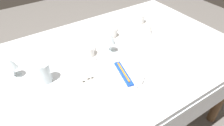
# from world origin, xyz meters

# --- Properties ---
(ground_plane) EXTENTS (6.00, 6.00, 0.00)m
(ground_plane) POSITION_xyz_m (0.00, 0.00, 0.00)
(ground_plane) COLOR slate
(dining_table) EXTENTS (1.80, 1.11, 0.74)m
(dining_table) POSITION_xyz_m (0.00, 0.00, 0.66)
(dining_table) COLOR white
(dining_table) RESTS_ON ground
(dinner_plate) EXTENTS (0.24, 0.24, 0.02)m
(dinner_plate) POSITION_xyz_m (-0.02, -0.20, 0.75)
(dinner_plate) COLOR white
(dinner_plate) RESTS_ON dining_table
(toothbrush_package) EXTENTS (0.08, 0.21, 0.02)m
(toothbrush_package) POSITION_xyz_m (-0.02, -0.20, 0.77)
(toothbrush_package) COLOR blue
(toothbrush_package) RESTS_ON dinner_plate
(fork_outer) EXTENTS (0.02, 0.21, 0.00)m
(fork_outer) POSITION_xyz_m (-0.17, -0.18, 0.74)
(fork_outer) COLOR beige
(fork_outer) RESTS_ON dining_table
(fork_inner) EXTENTS (0.02, 0.21, 0.00)m
(fork_inner) POSITION_xyz_m (-0.20, -0.17, 0.74)
(fork_inner) COLOR beige
(fork_inner) RESTS_ON dining_table
(fork_salad) EXTENTS (0.03, 0.22, 0.00)m
(fork_salad) POSITION_xyz_m (-0.23, -0.18, 0.74)
(fork_salad) COLOR beige
(fork_salad) RESTS_ON dining_table
(spoon_soup) EXTENTS (0.03, 0.20, 0.01)m
(spoon_soup) POSITION_xyz_m (0.13, -0.16, 0.74)
(spoon_soup) COLOR beige
(spoon_soup) RESTS_ON dining_table
(saucer_left) EXTENTS (0.13, 0.13, 0.01)m
(saucer_left) POSITION_xyz_m (0.16, 0.19, 0.74)
(saucer_left) COLOR white
(saucer_left) RESTS_ON dining_table
(coffee_cup_left) EXTENTS (0.10, 0.08, 0.07)m
(coffee_cup_left) POSITION_xyz_m (0.16, 0.19, 0.79)
(coffee_cup_left) COLOR white
(coffee_cup_left) RESTS_ON saucer_left
(saucer_right) EXTENTS (0.14, 0.14, 0.01)m
(saucer_right) POSITION_xyz_m (0.46, 0.25, 0.74)
(saucer_right) COLOR white
(saucer_right) RESTS_ON dining_table
(coffee_cup_right) EXTENTS (0.11, 0.09, 0.07)m
(coffee_cup_right) POSITION_xyz_m (0.46, 0.25, 0.78)
(coffee_cup_right) COLOR white
(coffee_cup_right) RESTS_ON saucer_right
(saucer_far) EXTENTS (0.14, 0.14, 0.01)m
(saucer_far) POSITION_xyz_m (-0.09, 0.08, 0.74)
(saucer_far) COLOR white
(saucer_far) RESTS_ON dining_table
(coffee_cup_far) EXTENTS (0.10, 0.08, 0.06)m
(coffee_cup_far) POSITION_xyz_m (-0.09, 0.08, 0.78)
(coffee_cup_far) COLOR white
(coffee_cup_far) RESTS_ON saucer_far
(wine_glass_centre) EXTENTS (0.07, 0.07, 0.13)m
(wine_glass_centre) POSITION_xyz_m (-0.54, 0.14, 0.83)
(wine_glass_centre) COLOR silver
(wine_glass_centre) RESTS_ON dining_table
(wine_glass_left) EXTENTS (0.07, 0.07, 0.14)m
(wine_glass_left) POSITION_xyz_m (0.06, 0.04, 0.84)
(wine_glass_left) COLOR silver
(wine_glass_left) RESTS_ON dining_table
(drink_tumbler) EXTENTS (0.07, 0.07, 0.12)m
(drink_tumbler) POSITION_xyz_m (-0.40, 0.01, 0.80)
(drink_tumbler) COLOR silver
(drink_tumbler) RESTS_ON dining_table
(napkin_folded) EXTENTS (0.06, 0.06, 0.15)m
(napkin_folded) POSITION_xyz_m (0.41, 0.08, 0.81)
(napkin_folded) COLOR white
(napkin_folded) RESTS_ON dining_table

